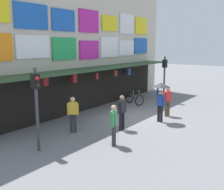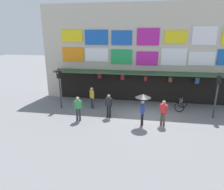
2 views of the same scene
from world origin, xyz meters
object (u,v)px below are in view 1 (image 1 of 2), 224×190
bicycle_parked (135,99)px  pedestrian_in_green (73,113)px  pedestrian_with_umbrella (161,91)px  pedestrian_in_yellow (167,99)px  traffic_light_far (164,72)px  pedestrian_in_red (122,111)px  pedestrian_in_purple (114,123)px  traffic_light_near (36,96)px

bicycle_parked → pedestrian_in_green: 6.89m
pedestrian_with_umbrella → pedestrian_in_yellow: bearing=8.3°
traffic_light_far → bicycle_parked: traffic_light_far is taller
pedestrian_in_red → pedestrian_in_purple: bearing=-155.5°
pedestrian_in_red → pedestrian_in_green: same height
traffic_light_far → pedestrian_in_green: 8.91m
pedestrian_in_red → pedestrian_in_yellow: bearing=-10.8°
pedestrian_with_umbrella → pedestrian_in_green: (-3.94, 2.50, -0.69)m
traffic_light_far → bicycle_parked: size_ratio=2.38×
traffic_light_far → pedestrian_in_yellow: 4.20m
pedestrian_in_red → pedestrian_in_purple: same height
traffic_light_far → pedestrian_in_purple: size_ratio=1.90×
pedestrian_in_green → pedestrian_in_purple: (-0.27, -2.49, 0.00)m
traffic_light_far → pedestrian_in_green: bearing=177.2°
traffic_light_near → bicycle_parked: bearing=7.6°
pedestrian_in_green → pedestrian_in_purple: same height
traffic_light_near → pedestrian_in_yellow: (7.62, -1.86, -1.16)m
bicycle_parked → pedestrian_in_yellow: 3.52m
bicycle_parked → pedestrian_with_umbrella: size_ratio=0.65×
pedestrian_in_red → pedestrian_in_green: bearing=135.2°
traffic_light_far → pedestrian_in_red: size_ratio=1.90×
traffic_light_near → pedestrian_in_green: bearing=10.8°
pedestrian_with_umbrella → traffic_light_far: bearing=22.9°
pedestrian_with_umbrella → pedestrian_in_purple: (-4.21, 0.01, -0.69)m
pedestrian_in_red → pedestrian_in_purple: (-1.90, -0.87, 0.00)m
pedestrian_in_yellow → pedestrian_in_purple: bearing=-178.1°
traffic_light_far → pedestrian_in_yellow: (-3.58, -1.87, -1.16)m
traffic_light_far → pedestrian_in_red: 7.38m
traffic_light_near → pedestrian_in_green: traffic_light_near is taller
pedestrian_in_purple → pedestrian_in_yellow: (5.51, 0.18, 0.04)m
pedestrian_in_red → bicycle_parked: bearing=24.8°
pedestrian_in_yellow → pedestrian_in_red: bearing=169.2°
pedestrian_in_purple → pedestrian_in_yellow: same height
pedestrian_in_yellow → pedestrian_with_umbrella: bearing=-171.7°
traffic_light_near → pedestrian_in_purple: bearing=-44.0°
pedestrian_in_red → pedestrian_in_purple: size_ratio=1.00×
traffic_light_near → pedestrian_with_umbrella: 6.67m
bicycle_parked → pedestrian_in_purple: size_ratio=0.80×
pedestrian_in_green → pedestrian_in_yellow: size_ratio=1.00×
pedestrian_in_purple → pedestrian_in_yellow: bearing=1.9°
pedestrian_with_umbrella → pedestrian_in_yellow: 1.47m
bicycle_parked → pedestrian_in_yellow: bearing=-117.2°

